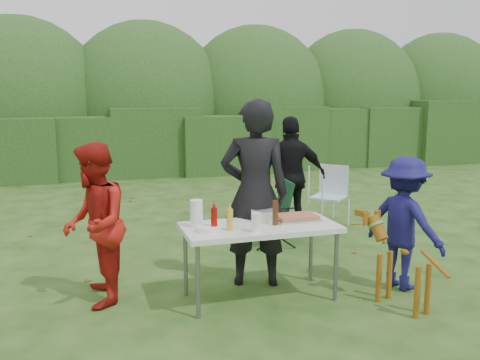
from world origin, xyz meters
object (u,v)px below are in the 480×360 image
object	(u,v)px
beer_bottle	(275,213)
paper_towel_roll	(197,214)
camping_chair	(270,213)
lawn_chair	(328,195)
dog	(404,265)
ketchup_bottle	(214,220)
folding_table	(260,230)
child	(404,223)
person_cook	(255,193)
person_black_puffy	(291,176)
mustard_bottle	(230,220)
person_red_jacket	(94,225)

from	to	relation	value
beer_bottle	paper_towel_roll	bearing A→B (deg)	168.44
camping_chair	lawn_chair	xyz separation A→B (m)	(1.28, 0.84, 0.01)
dog	ketchup_bottle	world-z (taller)	ketchup_bottle
folding_table	lawn_chair	world-z (taller)	lawn_chair
child	ketchup_bottle	distance (m)	1.99
person_cook	child	world-z (taller)	person_cook
folding_table	person_black_puffy	size ratio (longest dim) A/B	0.89
folding_table	beer_bottle	xyz separation A→B (m)	(0.14, -0.04, 0.17)
beer_bottle	ketchup_bottle	bearing A→B (deg)	-175.19
ketchup_bottle	beer_bottle	distance (m)	0.62
person_cook	paper_towel_roll	size ratio (longest dim) A/B	7.48
ketchup_bottle	person_cook	bearing A→B (deg)	40.88
dog	beer_bottle	size ratio (longest dim) A/B	3.64
child	beer_bottle	distance (m)	1.38
mustard_bottle	beer_bottle	xyz separation A→B (m)	(0.47, 0.06, 0.02)
lawn_chair	ketchup_bottle	distance (m)	3.61
mustard_bottle	beer_bottle	bearing A→B (deg)	6.94
dog	paper_towel_roll	xyz separation A→B (m)	(-1.80, 0.73, 0.46)
person_black_puffy	beer_bottle	bearing A→B (deg)	72.08
camping_chair	mustard_bottle	xyz separation A→B (m)	(-1.06, -1.75, 0.41)
folding_table	paper_towel_roll	xyz separation A→B (m)	(-0.60, 0.11, 0.18)
person_black_puffy	camping_chair	distance (m)	0.73
person_black_puffy	person_cook	bearing A→B (deg)	64.91
beer_bottle	mustard_bottle	bearing A→B (deg)	-173.06
person_cook	lawn_chair	size ratio (longest dim) A/B	2.16
person_cook	mustard_bottle	world-z (taller)	person_cook
lawn_chair	mustard_bottle	world-z (taller)	mustard_bottle
dog	lawn_chair	bearing A→B (deg)	-31.45
person_red_jacket	ketchup_bottle	bearing A→B (deg)	69.56
folding_table	camping_chair	size ratio (longest dim) A/B	1.72
mustard_bottle	child	bearing A→B (deg)	-2.15
folding_table	person_cook	size ratio (longest dim) A/B	0.77
person_black_puffy	ketchup_bottle	xyz separation A→B (m)	(-1.67, -2.14, 0.01)
ketchup_bottle	person_red_jacket	bearing A→B (deg)	157.17
lawn_chair	mustard_bottle	bearing A→B (deg)	4.74
lawn_chair	beer_bottle	size ratio (longest dim) A/B	3.74
folding_table	lawn_chair	xyz separation A→B (m)	(2.01, 2.49, -0.24)
folding_table	lawn_chair	distance (m)	3.21
ketchup_bottle	camping_chair	bearing A→B (deg)	55.31
folding_table	paper_towel_roll	bearing A→B (deg)	169.48
camping_chair	paper_towel_roll	world-z (taller)	paper_towel_roll
person_cook	child	size ratio (longest dim) A/B	1.42
person_cook	camping_chair	bearing A→B (deg)	-100.66
child	dog	size ratio (longest dim) A/B	1.57
folding_table	beer_bottle	bearing A→B (deg)	-15.89
folding_table	ketchup_bottle	distance (m)	0.52
dog	beer_bottle	world-z (taller)	beer_bottle
paper_towel_roll	person_red_jacket	bearing A→B (deg)	165.64
dog	camping_chair	world-z (taller)	camping_chair
person_black_puffy	mustard_bottle	xyz separation A→B (m)	(-1.52, -2.14, -0.00)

